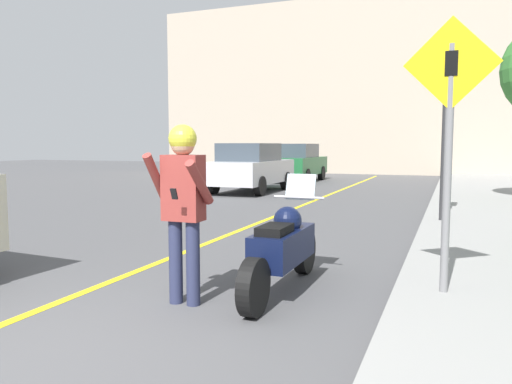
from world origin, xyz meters
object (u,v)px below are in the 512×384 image
object	(u,v)px
motorcycle	(283,248)
traffic_light	(446,88)
person_biker	(183,194)
crossing_sign	(449,129)
parked_car_silver	(251,167)
parked_car_green	(296,162)

from	to	relation	value
motorcycle	traffic_light	bearing A→B (deg)	73.89
motorcycle	person_biker	world-z (taller)	person_biker
motorcycle	traffic_light	distance (m)	5.98
crossing_sign	traffic_light	bearing A→B (deg)	91.36
crossing_sign	traffic_light	distance (m)	5.25
crossing_sign	parked_car_silver	bearing A→B (deg)	121.19
person_biker	parked_car_silver	world-z (taller)	person_biker
parked_car_green	motorcycle	bearing A→B (deg)	-73.46
motorcycle	crossing_sign	bearing A→B (deg)	5.46
parked_car_green	person_biker	bearing A→B (deg)	-76.69
traffic_light	parked_car_green	size ratio (longest dim) A/B	0.89
motorcycle	parked_car_green	xyz separation A→B (m)	(-4.82, 16.24, 0.37)
traffic_light	person_biker	bearing A→B (deg)	-110.86
motorcycle	parked_car_green	bearing A→B (deg)	106.54
traffic_light	parked_car_silver	bearing A→B (deg)	138.98
person_biker	parked_car_green	xyz separation A→B (m)	(-4.03, 17.03, -0.27)
crossing_sign	motorcycle	bearing A→B (deg)	-174.54
motorcycle	parked_car_green	size ratio (longest dim) A/B	0.55
person_biker	parked_car_green	distance (m)	17.50
person_biker	parked_car_green	bearing A→B (deg)	103.31
motorcycle	parked_car_silver	bearing A→B (deg)	113.92
crossing_sign	parked_car_green	xyz separation A→B (m)	(-6.48, 16.08, -0.92)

